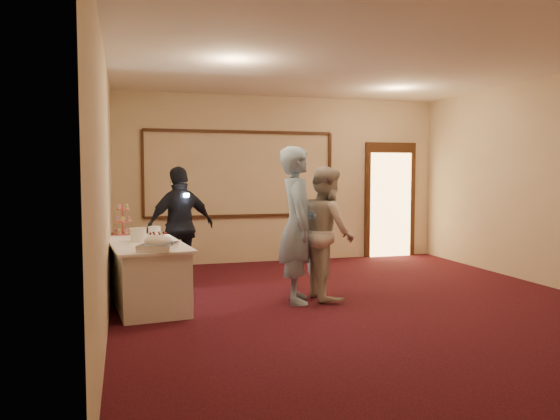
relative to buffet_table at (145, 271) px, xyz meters
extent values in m
plane|color=black|center=(2.58, -0.90, -0.39)|extent=(7.00, 7.00, 0.00)
cube|color=beige|center=(2.58, 2.60, 1.11)|extent=(6.00, 0.04, 3.00)
cube|color=beige|center=(-0.42, -0.90, 1.11)|extent=(0.04, 7.00, 3.00)
cube|color=white|center=(2.58, -0.90, 2.61)|extent=(6.00, 7.00, 0.04)
cube|color=black|center=(1.78, 2.57, 0.46)|extent=(3.40, 0.04, 0.05)
cube|color=black|center=(1.78, 2.57, 1.96)|extent=(3.40, 0.04, 0.05)
cube|color=black|center=(0.08, 2.57, 1.21)|extent=(0.05, 0.04, 1.50)
cube|color=black|center=(3.48, 2.57, 1.21)|extent=(0.05, 0.04, 1.50)
cube|color=black|center=(4.73, 2.56, 0.71)|extent=(1.05, 0.06, 2.20)
cube|color=#FFBF66|center=(4.73, 2.53, 0.61)|extent=(0.85, 0.02, 2.00)
cube|color=silver|center=(0.00, 0.00, -0.02)|extent=(0.96, 2.14, 0.74)
cube|color=silver|center=(0.00, 0.00, 0.37)|extent=(1.07, 2.26, 0.03)
cube|color=#B8BCC0|center=(0.12, -0.85, 0.40)|extent=(0.48, 0.55, 0.04)
ellipsoid|color=white|center=(0.12, -0.85, 0.49)|extent=(0.30, 0.30, 0.14)
cube|color=silver|center=(0.22, -0.71, 0.43)|extent=(0.07, 0.32, 0.01)
cylinder|color=#D64E59|center=(-0.26, 0.85, 0.60)|extent=(0.02, 0.02, 0.43)
cylinder|color=#D64E59|center=(-0.26, 0.85, 0.39)|extent=(0.32, 0.32, 0.01)
cylinder|color=#D64E59|center=(-0.26, 0.85, 0.56)|extent=(0.25, 0.25, 0.01)
cylinder|color=#D64E59|center=(-0.26, 0.85, 0.73)|extent=(0.17, 0.17, 0.01)
cylinder|color=white|center=(-0.08, -0.04, 0.46)|extent=(0.20, 0.20, 0.16)
cylinder|color=white|center=(-0.08, -0.04, 0.55)|extent=(0.21, 0.21, 0.01)
cylinder|color=white|center=(0.14, 0.40, 0.45)|extent=(0.16, 0.16, 0.14)
cylinder|color=white|center=(0.14, 0.40, 0.52)|extent=(0.17, 0.17, 0.01)
cylinder|color=white|center=(0.12, -0.39, 0.39)|extent=(0.27, 0.27, 0.01)
cylinder|color=brown|center=(0.12, -0.39, 0.42)|extent=(0.24, 0.24, 0.04)
imported|color=#88ACCE|center=(1.84, -0.55, 0.59)|extent=(0.61, 0.80, 1.95)
imported|color=beige|center=(2.28, -0.43, 0.47)|extent=(0.66, 0.84, 1.71)
imported|color=black|center=(0.53, 0.84, 0.47)|extent=(1.09, 0.72, 1.72)
cube|color=white|center=(0.60, 0.68, 0.92)|extent=(0.07, 0.05, 0.05)
camera|label=1|loc=(-0.24, -7.00, 1.25)|focal=35.00mm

